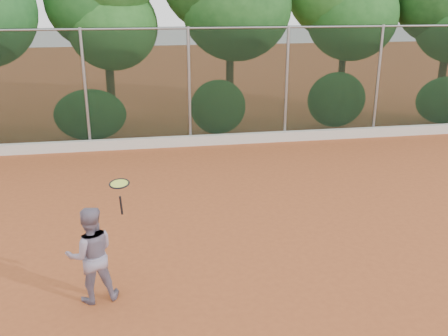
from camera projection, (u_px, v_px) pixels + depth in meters
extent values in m
plane|color=#A34E26|center=(234.00, 252.00, 8.87)|extent=(80.00, 80.00, 0.00)
cube|color=beige|center=(191.00, 141.00, 15.18)|extent=(24.00, 0.20, 0.30)
imported|color=gray|center=(91.00, 255.00, 7.28)|extent=(0.81, 0.68, 1.49)
cube|color=black|center=(189.00, 87.00, 14.82)|extent=(24.00, 0.01, 3.50)
cylinder|color=gray|center=(188.00, 28.00, 14.27)|extent=(24.00, 0.06, 0.06)
cylinder|color=gray|center=(85.00, 90.00, 14.33)|extent=(0.09, 0.09, 3.50)
cylinder|color=gray|center=(189.00, 87.00, 14.82)|extent=(0.09, 0.09, 3.50)
cylinder|color=gray|center=(286.00, 84.00, 15.31)|extent=(0.09, 0.09, 3.50)
cylinder|color=gray|center=(378.00, 82.00, 15.80)|extent=(0.09, 0.09, 3.50)
cylinder|color=#3D2A17|center=(111.00, 94.00, 16.75)|extent=(0.28, 0.28, 2.40)
ellipsoid|color=#245F20|center=(112.00, 26.00, 15.97)|extent=(2.90, 2.40, 2.80)
ellipsoid|color=#1A4E1C|center=(95.00, 0.00, 15.91)|extent=(3.20, 2.70, 3.10)
cylinder|color=#442C1A|center=(230.00, 83.00, 17.03)|extent=(0.26, 0.26, 3.00)
ellipsoid|color=#2F712B|center=(237.00, 7.00, 16.15)|extent=(3.60, 3.00, 3.50)
cylinder|color=#3A2616|center=(341.00, 83.00, 17.93)|extent=(0.24, 0.24, 2.70)
ellipsoid|color=#1E561D|center=(353.00, 15.00, 17.10)|extent=(3.20, 2.70, 3.10)
cylinder|color=#412A19|center=(441.00, 85.00, 18.19)|extent=(0.28, 0.28, 2.50)
ellipsoid|color=#2C6827|center=(90.00, 115.00, 15.37)|extent=(2.20, 1.16, 1.60)
ellipsoid|color=#316928|center=(218.00, 107.00, 15.99)|extent=(1.80, 1.04, 1.76)
ellipsoid|color=#2B6225|center=(337.00, 100.00, 16.61)|extent=(2.00, 1.10, 1.84)
ellipsoid|color=#286827|center=(445.00, 100.00, 17.31)|extent=(2.16, 1.12, 1.64)
cylinder|color=black|center=(121.00, 205.00, 7.00)|extent=(0.05, 0.08, 0.29)
torus|color=black|center=(119.00, 184.00, 6.83)|extent=(0.36, 0.36, 0.07)
cylinder|color=#D0E643|center=(119.00, 184.00, 6.83)|extent=(0.30, 0.30, 0.04)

